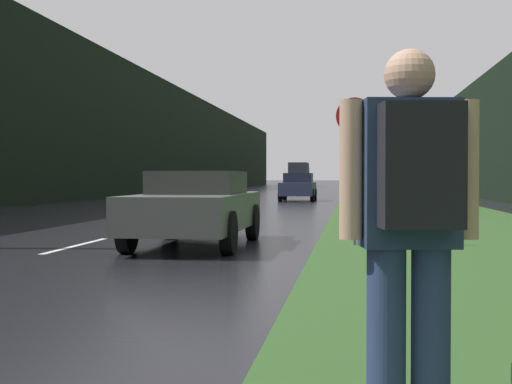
{
  "coord_description": "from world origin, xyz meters",
  "views": [
    {
      "loc": [
        4.97,
        0.24,
        1.25
      ],
      "look_at": [
        2.91,
        15.54,
        0.93
      ],
      "focal_mm": 50.0,
      "sensor_mm": 36.0,
      "label": 1
    }
  ],
  "objects_px": {
    "stop_sign": "(354,155)",
    "hitchhiker_with_backpack": "(411,222)",
    "car_passing_near": "(196,207)",
    "car_passing_far": "(298,187)",
    "delivery_truck": "(299,174)"
  },
  "relations": [
    {
      "from": "car_passing_near",
      "to": "car_passing_far",
      "type": "height_order",
      "value": "car_passing_far"
    },
    {
      "from": "stop_sign",
      "to": "delivery_truck",
      "type": "bearing_deg",
      "value": 94.84
    },
    {
      "from": "car_passing_near",
      "to": "delivery_truck",
      "type": "height_order",
      "value": "delivery_truck"
    },
    {
      "from": "delivery_truck",
      "to": "car_passing_near",
      "type": "bearing_deg",
      "value": -87.09
    },
    {
      "from": "stop_sign",
      "to": "car_passing_far",
      "type": "bearing_deg",
      "value": 96.6
    },
    {
      "from": "hitchhiker_with_backpack",
      "to": "car_passing_far",
      "type": "bearing_deg",
      "value": 86.09
    },
    {
      "from": "car_passing_far",
      "to": "delivery_truck",
      "type": "height_order",
      "value": "delivery_truck"
    },
    {
      "from": "car_passing_near",
      "to": "stop_sign",
      "type": "bearing_deg",
      "value": -173.77
    },
    {
      "from": "stop_sign",
      "to": "hitchhiker_with_backpack",
      "type": "height_order",
      "value": "stop_sign"
    },
    {
      "from": "hitchhiker_with_backpack",
      "to": "car_passing_far",
      "type": "xyz_separation_m",
      "value": [
        -3.07,
        34.43,
        -0.31
      ]
    },
    {
      "from": "hitchhiker_with_backpack",
      "to": "delivery_truck",
      "type": "relative_size",
      "value": 0.25
    },
    {
      "from": "stop_sign",
      "to": "hitchhiker_with_backpack",
      "type": "relative_size",
      "value": 1.47
    },
    {
      "from": "car_passing_near",
      "to": "car_passing_far",
      "type": "xyz_separation_m",
      "value": [
        -0.0,
        24.97,
        0.03
      ]
    },
    {
      "from": "car_passing_far",
      "to": "delivery_truck",
      "type": "distance_m",
      "value": 60.27
    },
    {
      "from": "stop_sign",
      "to": "car_passing_far",
      "type": "height_order",
      "value": "stop_sign"
    }
  ]
}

